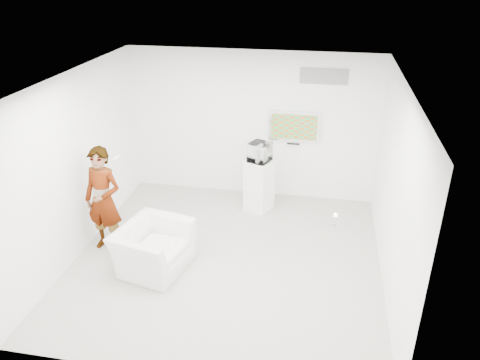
{
  "coord_description": "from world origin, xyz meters",
  "views": [
    {
      "loc": [
        1.39,
        -6.34,
        4.58
      ],
      "look_at": [
        0.11,
        0.6,
        1.19
      ],
      "focal_mm": 35.0,
      "sensor_mm": 36.0,
      "label": 1
    }
  ],
  "objects_px": {
    "armchair": "(153,248)",
    "floor_uplight": "(335,220)",
    "tv": "(294,126)",
    "pedestal": "(259,185)",
    "person": "(103,200)"
  },
  "relations": [
    {
      "from": "person",
      "to": "pedestal",
      "type": "height_order",
      "value": "person"
    },
    {
      "from": "tv",
      "to": "armchair",
      "type": "bearing_deg",
      "value": -124.24
    },
    {
      "from": "tv",
      "to": "pedestal",
      "type": "bearing_deg",
      "value": -131.71
    },
    {
      "from": "person",
      "to": "floor_uplight",
      "type": "relative_size",
      "value": 7.29
    },
    {
      "from": "tv",
      "to": "pedestal",
      "type": "relative_size",
      "value": 0.96
    },
    {
      "from": "tv",
      "to": "armchair",
      "type": "relative_size",
      "value": 0.88
    },
    {
      "from": "person",
      "to": "floor_uplight",
      "type": "height_order",
      "value": "person"
    },
    {
      "from": "armchair",
      "to": "floor_uplight",
      "type": "height_order",
      "value": "armchair"
    },
    {
      "from": "pedestal",
      "to": "floor_uplight",
      "type": "relative_size",
      "value": 4.1
    },
    {
      "from": "armchair",
      "to": "floor_uplight",
      "type": "bearing_deg",
      "value": -44.5
    },
    {
      "from": "armchair",
      "to": "floor_uplight",
      "type": "xyz_separation_m",
      "value": [
        2.88,
        1.82,
        -0.24
      ]
    },
    {
      "from": "person",
      "to": "armchair",
      "type": "distance_m",
      "value": 1.18
    },
    {
      "from": "person",
      "to": "armchair",
      "type": "xyz_separation_m",
      "value": [
        0.96,
        -0.4,
        -0.56
      ]
    },
    {
      "from": "pedestal",
      "to": "floor_uplight",
      "type": "distance_m",
      "value": 1.6
    },
    {
      "from": "pedestal",
      "to": "armchair",
      "type": "bearing_deg",
      "value": -121.75
    }
  ]
}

